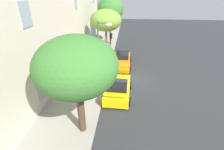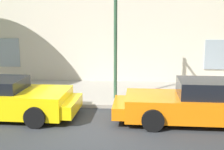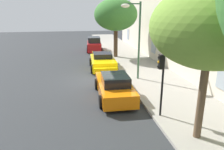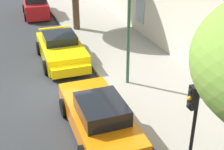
# 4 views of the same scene
# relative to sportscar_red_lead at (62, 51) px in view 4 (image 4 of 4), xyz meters

# --- Properties ---
(ground_plane) EXTENTS (80.00, 80.00, 0.00)m
(ground_plane) POSITION_rel_sportscar_red_lead_xyz_m (3.00, -0.97, -0.62)
(ground_plane) COLOR #2B2D30
(sidewalk) EXTENTS (60.00, 4.32, 0.14)m
(sidewalk) POSITION_rel_sportscar_red_lead_xyz_m (3.00, 3.35, -0.55)
(sidewalk) COLOR gray
(sidewalk) RESTS_ON ground
(sportscar_red_lead) EXTENTS (4.61, 2.35, 1.38)m
(sportscar_red_lead) POSITION_rel_sportscar_red_lead_xyz_m (0.00, 0.00, 0.00)
(sportscar_red_lead) COLOR yellow
(sportscar_red_lead) RESTS_ON ground
(sportscar_yellow_flank) EXTENTS (5.09, 2.15, 1.47)m
(sportscar_yellow_flank) POSITION_rel_sportscar_red_lead_xyz_m (6.15, -0.14, 0.02)
(sportscar_yellow_flank) COLOR orange
(sportscar_yellow_flank) RESTS_ON ground
(hatchback_parked) EXTENTS (3.80, 2.08, 1.80)m
(hatchback_parked) POSITION_rel_sportscar_red_lead_xyz_m (-8.86, 0.04, 0.19)
(hatchback_parked) COLOR red
(hatchback_parked) RESTS_ON ground
(traffic_light) EXTENTS (0.22, 0.36, 3.11)m
(traffic_light) POSITION_rel_sportscar_red_lead_xyz_m (9.31, 1.48, 1.65)
(traffic_light) COLOR black
(traffic_light) RESTS_ON sidewalk
(street_lamp) EXTENTS (0.44, 1.42, 5.44)m
(street_lamp) POSITION_rel_sportscar_red_lead_xyz_m (3.48, 1.73, 3.30)
(street_lamp) COLOR #2D5138
(street_lamp) RESTS_ON sidewalk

